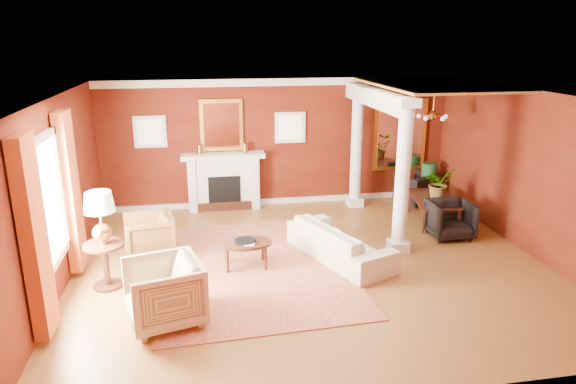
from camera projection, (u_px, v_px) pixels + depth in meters
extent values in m
plane|color=brown|center=(311.00, 264.00, 8.89)|extent=(8.00, 8.00, 0.00)
cube|color=#571E0C|center=(279.00, 143.00, 11.77)|extent=(8.00, 0.04, 2.90)
cube|color=#571E0C|center=(388.00, 279.00, 5.17)|extent=(8.00, 0.04, 2.90)
cube|color=#571E0C|center=(56.00, 197.00, 7.80)|extent=(0.04, 7.00, 2.90)
cube|color=#571E0C|center=(531.00, 173.00, 9.13)|extent=(0.04, 7.00, 2.90)
cube|color=silver|center=(314.00, 96.00, 8.05)|extent=(8.00, 7.00, 0.04)
cube|color=silver|center=(224.00, 183.00, 11.64)|extent=(1.60, 0.34, 1.20)
cube|color=black|center=(225.00, 192.00, 11.52)|extent=(0.72, 0.03, 0.70)
cube|color=black|center=(225.00, 206.00, 11.62)|extent=(1.20, 0.05, 0.20)
cube|color=silver|center=(223.00, 156.00, 11.41)|extent=(1.85, 0.42, 0.10)
cube|color=silver|center=(193.00, 185.00, 11.49)|extent=(0.16, 0.40, 1.20)
cube|color=silver|center=(255.00, 182.00, 11.73)|extent=(0.16, 0.40, 1.20)
cube|color=yellow|center=(221.00, 125.00, 11.38)|extent=(0.95, 0.06, 1.15)
cube|color=white|center=(222.00, 125.00, 11.35)|extent=(0.78, 0.02, 0.98)
cube|color=silver|center=(150.00, 132.00, 11.16)|extent=(0.70, 0.06, 0.70)
cube|color=white|center=(150.00, 132.00, 11.13)|extent=(0.54, 0.02, 0.54)
cube|color=silver|center=(290.00, 127.00, 11.68)|extent=(0.70, 0.06, 0.70)
cube|color=white|center=(290.00, 128.00, 11.65)|extent=(0.54, 0.02, 0.54)
cube|color=white|center=(45.00, 203.00, 7.21)|extent=(0.03, 1.30, 1.70)
cube|color=silver|center=(33.00, 219.00, 6.56)|extent=(0.08, 0.10, 1.90)
cube|color=silver|center=(60.00, 189.00, 7.88)|extent=(0.08, 0.10, 1.90)
cube|color=#A33C1C|center=(34.00, 238.00, 6.33)|extent=(0.18, 0.55, 2.60)
cube|color=#A33C1C|center=(71.00, 192.00, 8.22)|extent=(0.18, 0.55, 2.60)
cube|color=silver|center=(398.00, 246.00, 9.43)|extent=(0.34, 0.34, 0.20)
cylinder|color=silver|center=(403.00, 175.00, 9.03)|extent=(0.26, 0.26, 2.50)
cube|color=silver|center=(408.00, 102.00, 8.66)|extent=(0.36, 0.36, 0.16)
cube|color=silver|center=(355.00, 201.00, 11.97)|extent=(0.34, 0.34, 0.20)
cylinder|color=silver|center=(357.00, 144.00, 11.58)|extent=(0.26, 0.26, 2.50)
cube|color=silver|center=(359.00, 87.00, 11.21)|extent=(0.36, 0.36, 0.16)
cube|color=silver|center=(376.00, 98.00, 10.20)|extent=(0.30, 3.20, 0.32)
cube|color=#CC8A3C|center=(434.00, 85.00, 10.18)|extent=(2.30, 3.40, 0.04)
cube|color=yellow|center=(400.00, 135.00, 12.18)|extent=(1.30, 0.06, 1.70)
cube|color=white|center=(400.00, 135.00, 12.15)|extent=(1.10, 0.02, 1.50)
cylinder|color=#AC7236|center=(434.00, 99.00, 10.32)|extent=(0.02, 0.02, 0.65)
sphere|color=#AC7236|center=(433.00, 115.00, 10.41)|extent=(0.20, 0.20, 0.20)
sphere|color=#F1E6CC|center=(446.00, 117.00, 10.47)|extent=(0.09, 0.09, 0.09)
sphere|color=#F1E6CC|center=(431.00, 115.00, 10.69)|extent=(0.09, 0.09, 0.09)
sphere|color=#F1E6CC|center=(419.00, 116.00, 10.54)|extent=(0.09, 0.09, 0.09)
sphere|color=#F1E6CC|center=(426.00, 118.00, 10.23)|extent=(0.09, 0.09, 0.09)
sphere|color=#F1E6CC|center=(443.00, 119.00, 10.19)|extent=(0.09, 0.09, 0.09)
cube|color=silver|center=(279.00, 82.00, 11.33)|extent=(8.00, 0.08, 0.16)
cube|color=silver|center=(280.00, 201.00, 12.13)|extent=(8.00, 0.08, 0.12)
cube|color=maroon|center=(251.00, 267.00, 8.78)|extent=(3.42, 4.43, 0.02)
imported|color=beige|center=(340.00, 236.00, 9.01)|extent=(1.40, 2.28, 0.86)
imported|color=black|center=(149.00, 234.00, 9.09)|extent=(0.90, 0.94, 0.86)
imported|color=tan|center=(164.00, 289.00, 6.97)|extent=(1.12, 1.16, 1.00)
cylinder|color=black|center=(245.00, 243.00, 8.67)|extent=(0.91, 0.91, 0.05)
cylinder|color=black|center=(228.00, 262.00, 8.50)|extent=(0.05, 0.05, 0.41)
cylinder|color=black|center=(266.00, 259.00, 8.60)|extent=(0.05, 0.05, 0.41)
cylinder|color=black|center=(226.00, 253.00, 8.88)|extent=(0.05, 0.05, 0.41)
cylinder|color=black|center=(263.00, 250.00, 8.98)|extent=(0.05, 0.05, 0.41)
imported|color=black|center=(244.00, 237.00, 8.55)|extent=(0.18, 0.05, 0.25)
cylinder|color=black|center=(108.00, 285.00, 8.11)|extent=(0.46, 0.46, 0.04)
cylinder|color=black|center=(106.00, 266.00, 8.01)|extent=(0.10, 0.10, 0.71)
cylinder|color=black|center=(104.00, 245.00, 7.91)|extent=(0.63, 0.63, 0.04)
sphere|color=#AC7236|center=(102.00, 232.00, 7.85)|extent=(0.29, 0.29, 0.29)
cylinder|color=#AC7236|center=(101.00, 219.00, 7.79)|extent=(0.03, 0.03, 0.31)
cone|color=#F1E6CC|center=(99.00, 202.00, 7.71)|extent=(0.46, 0.46, 0.31)
imported|color=black|center=(435.00, 203.00, 10.80)|extent=(0.82, 1.60, 0.85)
imported|color=black|center=(450.00, 218.00, 10.00)|extent=(0.79, 0.75, 0.80)
imported|color=black|center=(416.00, 187.00, 12.10)|extent=(0.96, 0.94, 0.77)
sphere|color=#164422|center=(427.00, 194.00, 12.25)|extent=(0.40, 0.40, 0.40)
cylinder|color=#164422|center=(428.00, 182.00, 12.16)|extent=(0.35, 0.35, 0.94)
imported|color=#26591E|center=(440.00, 172.00, 10.62)|extent=(0.78, 0.81, 0.51)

